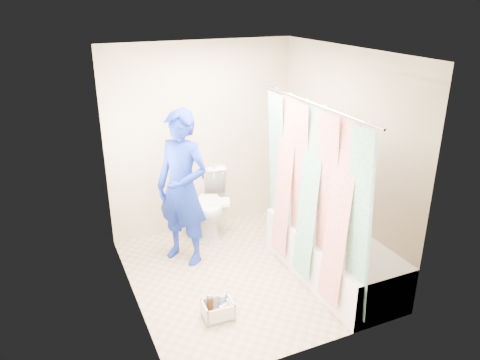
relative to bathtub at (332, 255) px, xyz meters
name	(u,v)px	position (x,y,z in m)	size (l,w,h in m)	color
floor	(245,274)	(-0.85, 0.43, -0.27)	(2.60, 2.60, 0.00)	tan
ceiling	(245,52)	(-0.85, 0.43, 2.13)	(2.40, 2.60, 0.02)	white
wall_back	(202,139)	(-0.85, 1.73, 0.93)	(2.40, 0.02, 2.40)	#C0AF94
wall_front	(314,228)	(-0.85, -0.88, 0.93)	(2.40, 0.02, 2.40)	#C0AF94
wall_left	(126,192)	(-2.05, 0.43, 0.93)	(0.02, 2.60, 2.40)	#C0AF94
wall_right	(343,157)	(0.35, 0.43, 0.93)	(0.02, 2.60, 2.40)	#C0AF94
bathtub	(332,255)	(0.00, 0.00, 0.00)	(0.70, 1.75, 0.50)	white
curtain_rod	(316,104)	(-0.33, 0.00, 1.68)	(0.02, 0.02, 1.90)	silver
shower_curtain	(310,196)	(-0.33, 0.00, 0.75)	(0.06, 1.75, 1.80)	white
toilet	(210,203)	(-0.85, 1.51, 0.14)	(0.46, 0.80, 0.82)	white
tank_lid	(210,202)	(-0.89, 1.38, 0.21)	(0.50, 0.22, 0.04)	white
tank_internals	(205,168)	(-0.81, 1.73, 0.54)	(0.19, 0.10, 0.27)	black
plumber	(182,188)	(-1.34, 1.02, 0.62)	(0.65, 0.42, 1.78)	#0F3397
cleaning_caddy	(219,310)	(-1.38, -0.15, -0.19)	(0.30, 0.24, 0.22)	silver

